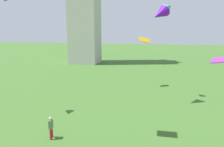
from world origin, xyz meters
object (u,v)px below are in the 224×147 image
at_px(person_0, 51,126).
at_px(kite_flying_0, 145,40).
at_px(kite_flying_4, 165,6).
at_px(kite_flying_1, 160,14).
at_px(kite_flying_5, 218,60).

xyz_separation_m(person_0, kite_flying_0, (6.01, 17.41, 5.74)).
bearing_deg(kite_flying_4, kite_flying_1, 37.55).
xyz_separation_m(kite_flying_0, kite_flying_4, (2.51, -4.41, 4.13)).
distance_m(kite_flying_1, kite_flying_4, 3.05).
height_order(kite_flying_1, kite_flying_4, kite_flying_4).
xyz_separation_m(person_0, kite_flying_4, (8.51, 13.00, 9.88)).
height_order(kite_flying_0, kite_flying_5, kite_flying_0).
distance_m(kite_flying_4, kite_flying_5, 8.61).
bearing_deg(kite_flying_4, kite_flying_0, -100.80).
bearing_deg(kite_flying_0, person_0, 43.99).
xyz_separation_m(kite_flying_1, kite_flying_5, (6.69, 1.80, -4.98)).
distance_m(person_0, kite_flying_1, 15.65).
xyz_separation_m(kite_flying_1, kite_flying_4, (0.60, 2.81, 1.02)).
distance_m(person_0, kite_flying_0, 19.29).
relative_size(person_0, kite_flying_4, 1.16).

